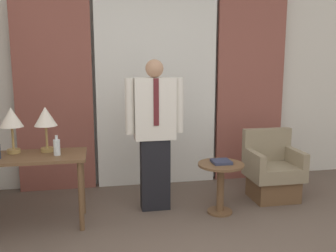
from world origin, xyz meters
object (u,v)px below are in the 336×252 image
(table_lamp_right, at_px, (46,119))
(bottle_near_edge, at_px, (57,147))
(table_lamp_left, at_px, (11,120))
(person, at_px, (155,130))
(side_table, at_px, (221,180))
(armchair, at_px, (272,172))
(book, at_px, (221,162))
(desk, at_px, (29,167))

(table_lamp_right, bearing_deg, bottle_near_edge, -56.74)
(table_lamp_left, height_order, person, person)
(side_table, bearing_deg, table_lamp_left, 174.78)
(armchair, relative_size, side_table, 1.48)
(table_lamp_right, distance_m, bottle_near_edge, 0.33)
(person, relative_size, book, 8.11)
(desk, relative_size, book, 5.41)
(armchair, bearing_deg, bottle_near_edge, -173.34)
(table_lamp_left, xyz_separation_m, bottle_near_edge, (0.44, -0.17, -0.26))
(person, bearing_deg, table_lamp_left, -177.52)
(table_lamp_left, distance_m, armchair, 3.00)
(table_lamp_left, xyz_separation_m, side_table, (2.14, -0.20, -0.69))
(person, height_order, book, person)
(bottle_near_edge, bearing_deg, table_lamp_right, 123.26)
(bottle_near_edge, height_order, person, person)
(table_lamp_left, xyz_separation_m, book, (2.15, -0.18, -0.50))
(bottle_near_edge, xyz_separation_m, armchair, (2.46, 0.29, -0.49))
(desk, relative_size, bottle_near_edge, 5.54)
(person, bearing_deg, desk, -171.28)
(armchair, height_order, side_table, armchair)
(table_lamp_left, height_order, book, table_lamp_left)
(desk, xyz_separation_m, side_table, (1.97, -0.06, -0.23))
(bottle_near_edge, bearing_deg, armchair, 6.66)
(book, bearing_deg, armchair, 21.08)
(person, xyz_separation_m, book, (0.69, -0.24, -0.33))
(desk, bearing_deg, side_table, -1.74)
(bottle_near_edge, relative_size, book, 0.98)
(table_lamp_left, relative_size, table_lamp_right, 1.00)
(table_lamp_left, relative_size, side_table, 0.83)
(desk, height_order, table_lamp_left, table_lamp_left)
(table_lamp_left, bearing_deg, book, -4.67)
(person, bearing_deg, armchair, 2.05)
(armchair, distance_m, side_table, 0.82)
(armchair, bearing_deg, person, -177.95)
(bottle_near_edge, height_order, armchair, bottle_near_edge)
(table_lamp_right, bearing_deg, book, -5.50)
(desk, bearing_deg, person, 8.72)
(table_lamp_right, relative_size, bottle_near_edge, 2.31)
(table_lamp_left, height_order, armchair, table_lamp_left)
(table_lamp_right, bearing_deg, armchair, 2.56)
(bottle_near_edge, distance_m, side_table, 1.75)
(person, bearing_deg, bottle_near_edge, -166.98)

